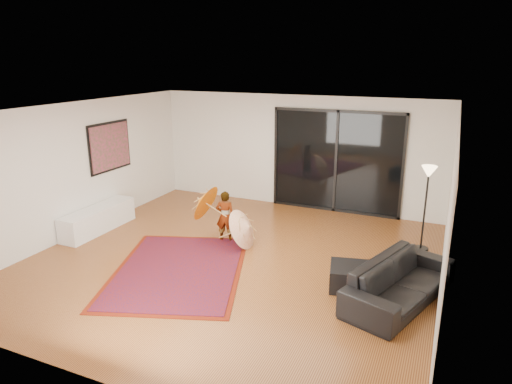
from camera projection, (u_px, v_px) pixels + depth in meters
The scene contains 17 objects.
floor at pixel (232, 260), 8.28m from camera, with size 7.00×7.00×0.00m, color #975929.
ceiling at pixel (230, 110), 7.51m from camera, with size 7.00×7.00×0.00m, color white.
wall_back at pixel (296, 152), 10.97m from camera, with size 7.00×7.00×0.00m, color silver.
wall_front at pixel (82, 273), 4.82m from camera, with size 7.00×7.00×0.00m, color silver.
wall_left at pixel (76, 170), 9.23m from camera, with size 7.00×7.00×0.00m, color silver.
wall_right at pixel (449, 216), 6.55m from camera, with size 7.00×7.00×0.00m, color silver.
sliding_door at pixel (336, 162), 10.60m from camera, with size 3.06×0.07×2.40m.
painting at pixel (110, 147), 10.01m from camera, with size 0.04×1.28×1.08m.
media_console at pixel (98, 219), 9.63m from camera, with size 0.46×1.83×0.51m, color white.
speaker at pixel (93, 225), 9.50m from camera, with size 0.30×0.30×0.34m, color #424244.
persian_rug at pixel (179, 270), 7.87m from camera, with size 3.03×3.55×0.02m.
sofa at pixel (400, 281), 6.82m from camera, with size 2.17×0.85×0.63m, color black.
ottoman at pixel (350, 277), 7.25m from camera, with size 0.64×0.64×0.37m, color black.
floor_lamp at pixel (428, 184), 8.39m from camera, with size 0.28×0.28×1.64m.
child at pixel (225, 216), 9.02m from camera, with size 0.38×0.25×1.03m, color #999999.
parasol_orange at pixel (199, 203), 9.13m from camera, with size 0.49×0.77×0.84m.
parasol_white at pixel (250, 223), 8.66m from camera, with size 0.53×0.80×0.90m.
Camera 1 is at (3.43, -6.77, 3.54)m, focal length 32.00 mm.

